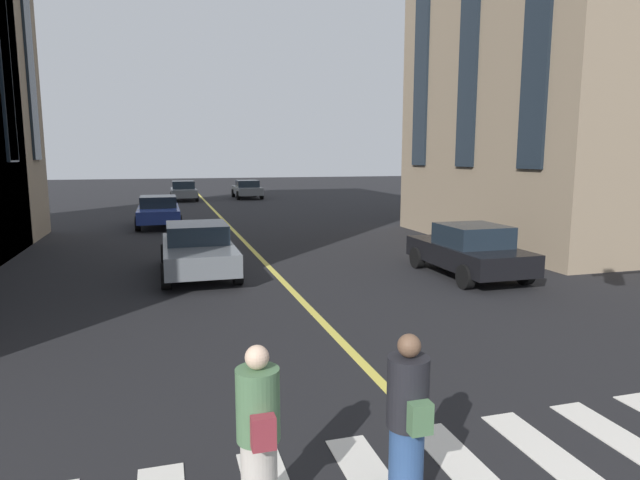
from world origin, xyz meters
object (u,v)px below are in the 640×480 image
at_px(car_blue_trailing, 159,211).
at_px(car_grey_parked_a, 198,249).
at_px(pedestrian_near, 408,421).
at_px(pedestrian_companion, 259,435).
at_px(car_grey_near, 184,191).
at_px(car_black_parked_b, 469,250).
at_px(car_grey_oncoming, 247,189).

xyz_separation_m(car_blue_trailing, car_grey_parked_a, (-10.92, -1.07, 0.00)).
bearing_deg(pedestrian_near, pedestrian_companion, 83.00).
xyz_separation_m(car_grey_near, pedestrian_companion, (-35.93, 0.73, 0.10)).
height_order(car_black_parked_b, car_blue_trailing, car_black_parked_b).
bearing_deg(pedestrian_companion, car_grey_oncoming, -8.46).
bearing_deg(pedestrian_near, car_grey_near, 0.95).
height_order(car_blue_trailing, pedestrian_companion, pedestrian_companion).
bearing_deg(car_black_parked_b, pedestrian_near, 145.32).
relative_size(car_grey_near, car_black_parked_b, 1.00).
height_order(car_grey_near, car_grey_parked_a, car_grey_near).
relative_size(car_grey_near, pedestrian_companion, 2.44).
distance_m(car_blue_trailing, car_grey_parked_a, 10.97).
distance_m(car_grey_oncoming, car_blue_trailing, 16.74).
relative_size(car_grey_parked_a, pedestrian_companion, 2.75).
bearing_deg(car_grey_near, car_blue_trailing, 173.49).
height_order(car_black_parked_b, pedestrian_companion, pedestrian_companion).
distance_m(car_grey_near, car_black_parked_b, 28.53).
height_order(car_grey_parked_a, pedestrian_near, pedestrian_near).
xyz_separation_m(pedestrian_near, pedestrian_companion, (0.16, 1.33, -0.01)).
distance_m(car_grey_near, car_blue_trailing, 14.73).
bearing_deg(car_blue_trailing, car_black_parked_b, -148.78).
bearing_deg(pedestrian_near, car_grey_parked_a, 6.46).
xyz_separation_m(car_grey_near, car_black_parked_b, (-27.82, -6.32, 0.00)).
height_order(car_grey_near, car_grey_oncoming, car_grey_near).
relative_size(car_grey_near, car_blue_trailing, 0.89).
bearing_deg(pedestrian_companion, car_blue_trailing, 2.52).
xyz_separation_m(car_black_parked_b, car_grey_oncoming, (28.66, 1.59, 0.00)).
height_order(car_grey_parked_a, pedestrian_companion, pedestrian_companion).
relative_size(car_blue_trailing, pedestrian_companion, 2.75).
height_order(car_black_parked_b, pedestrian_near, pedestrian_near).
bearing_deg(car_black_parked_b, car_grey_parked_a, 71.85).
height_order(car_black_parked_b, car_grey_parked_a, car_black_parked_b).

